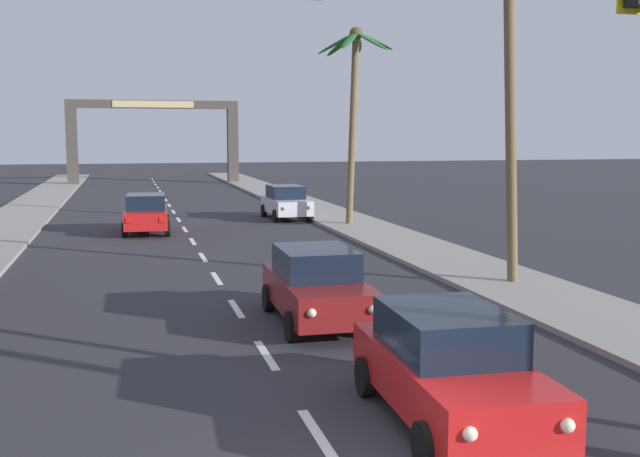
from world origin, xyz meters
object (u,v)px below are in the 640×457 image
Objects in this scene: town_gateway_arch at (154,131)px; sedan_parked_nearest_kerb at (286,202)px; sedan_oncoming_far at (146,213)px; palm_right_third at (354,86)px; palm_right_second at (510,34)px; sedan_lead_at_stop_bar at (449,366)px; sedan_third_in_queue at (317,285)px.

sedan_parked_nearest_kerb is at bearing -79.97° from town_gateway_arch.
palm_right_third is at bearing 0.96° from sedan_oncoming_far.
palm_right_second is at bearing -81.06° from town_gateway_arch.
sedan_lead_at_stop_bar is 12.21m from palm_right_second.
palm_right_third is at bearing 89.65° from palm_right_second.
palm_right_second is 14.64m from palm_right_third.
sedan_third_in_queue is 0.31× the size of town_gateway_arch.
sedan_lead_at_stop_bar is 1.01× the size of sedan_parked_nearest_kerb.
palm_right_third is (5.73, 23.63, 5.59)m from sedan_lead_at_stop_bar.
sedan_lead_at_stop_bar is 27.58m from sedan_parked_nearest_kerb.
sedan_oncoming_far is 0.31× the size of town_gateway_arch.
palm_right_third reaches higher than town_gateway_arch.
sedan_parked_nearest_kerb is 0.49× the size of palm_right_third.
town_gateway_arch is at bearing 100.03° from sedan_parked_nearest_kerb.
sedan_third_in_queue and sedan_parked_nearest_kerb have the same top height.
sedan_oncoming_far is at bearing 98.84° from sedan_lead_at_stop_bar.
sedan_lead_at_stop_bar is 57.46m from town_gateway_arch.
palm_right_second is (9.29, -14.47, 6.03)m from sedan_oncoming_far.
palm_right_second reaches higher than sedan_lead_at_stop_bar.
sedan_parked_nearest_kerb is at bearing 83.06° from sedan_lead_at_stop_bar.
palm_right_third is at bearing -57.38° from sedan_parked_nearest_kerb.
palm_right_third reaches higher than sedan_parked_nearest_kerb.
sedan_parked_nearest_kerb is (3.33, 27.38, 0.00)m from sedan_lead_at_stop_bar.
palm_right_second is 1.06× the size of palm_right_third.
sedan_third_in_queue is at bearing -88.24° from town_gateway_arch.
sedan_third_in_queue is 19.21m from palm_right_third.
palm_right_third is (9.38, 0.16, 5.59)m from sedan_oncoming_far.
town_gateway_arch is (-5.29, 29.93, 3.74)m from sedan_parked_nearest_kerb.
sedan_parked_nearest_kerb is (6.98, 3.91, 0.00)m from sedan_oncoming_far.
sedan_lead_at_stop_bar is 23.75m from sedan_oncoming_far.
palm_right_second reaches higher than sedan_third_in_queue.
sedan_parked_nearest_kerb is 0.47× the size of palm_right_second.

